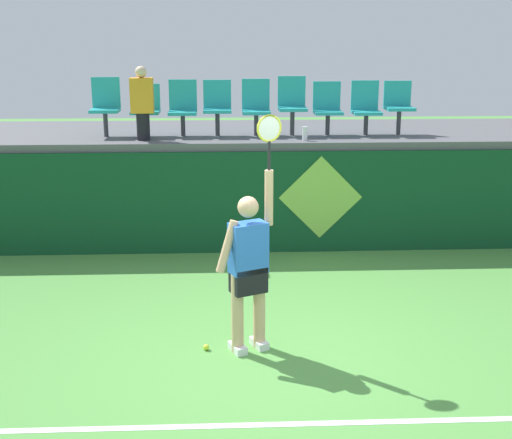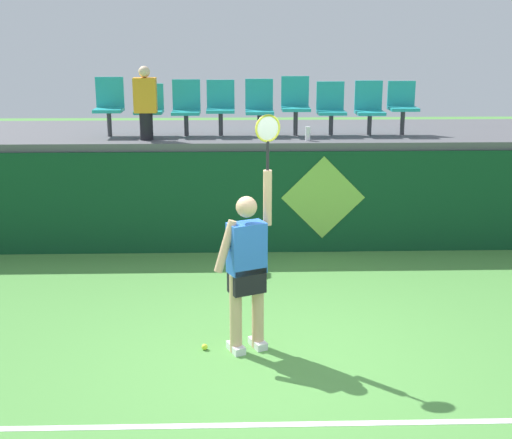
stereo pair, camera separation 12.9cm
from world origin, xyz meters
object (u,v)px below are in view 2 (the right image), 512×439
(stadium_chair_6, at_px, (331,106))
(stadium_chair_7, at_px, (369,106))
(water_bottle, at_px, (308,134))
(stadium_chair_3, at_px, (221,105))
(stadium_chair_0, at_px, (109,104))
(stadium_chair_2, at_px, (186,106))
(stadium_chair_5, at_px, (295,103))
(stadium_chair_8, at_px, (402,104))
(tennis_player, at_px, (247,265))
(spectator_0, at_px, (145,102))
(stadium_chair_1, at_px, (149,107))
(stadium_chair_4, at_px, (259,105))
(tennis_ball, at_px, (205,347))

(stadium_chair_6, height_order, stadium_chair_7, stadium_chair_7)
(water_bottle, height_order, stadium_chair_3, stadium_chair_3)
(stadium_chair_0, bearing_deg, water_bottle, -11.04)
(stadium_chair_2, distance_m, stadium_chair_5, 1.73)
(stadium_chair_6, bearing_deg, stadium_chair_2, 179.93)
(stadium_chair_8, bearing_deg, stadium_chair_2, 179.84)
(tennis_player, relative_size, water_bottle, 11.89)
(stadium_chair_7, bearing_deg, stadium_chair_6, -179.80)
(stadium_chair_3, xyz_separation_m, spectator_0, (-1.12, -0.45, 0.09))
(stadium_chair_6, relative_size, stadium_chair_7, 0.98)
(stadium_chair_0, distance_m, stadium_chair_8, 4.64)
(stadium_chair_7, height_order, spectator_0, spectator_0)
(stadium_chair_2, bearing_deg, stadium_chair_1, -179.15)
(tennis_player, relative_size, stadium_chair_4, 2.88)
(tennis_ball, height_order, stadium_chair_1, stadium_chair_1)
(stadium_chair_2, distance_m, stadium_chair_6, 2.29)
(stadium_chair_1, distance_m, stadium_chair_7, 3.49)
(stadium_chair_4, bearing_deg, spectator_0, -165.34)
(water_bottle, distance_m, stadium_chair_4, 1.00)
(stadium_chair_2, xyz_separation_m, stadium_chair_4, (1.15, 0.00, 0.00))
(stadium_chair_1, bearing_deg, stadium_chair_0, 179.29)
(stadium_chair_3, distance_m, stadium_chair_7, 2.36)
(stadium_chair_3, bearing_deg, stadium_chair_7, 0.09)
(stadium_chair_2, distance_m, stadium_chair_3, 0.54)
(water_bottle, height_order, stadium_chair_7, stadium_chair_7)
(stadium_chair_0, xyz_separation_m, stadium_chair_4, (2.36, 0.00, -0.03))
(stadium_chair_3, bearing_deg, stadium_chair_2, 179.54)
(stadium_chair_6, bearing_deg, tennis_player, -108.31)
(stadium_chair_5, bearing_deg, stadium_chair_1, -179.82)
(stadium_chair_1, xyz_separation_m, stadium_chair_2, (0.58, 0.01, 0.01))
(stadium_chair_3, xyz_separation_m, stadium_chair_4, (0.61, 0.00, -0.01))
(stadium_chair_4, bearing_deg, stadium_chair_8, -0.24)
(tennis_player, height_order, stadium_chair_1, tennis_player)
(water_bottle, xyz_separation_m, stadium_chair_8, (1.56, 0.59, 0.37))
(stadium_chair_2, relative_size, stadium_chair_3, 1.01)
(tennis_ball, distance_m, stadium_chair_3, 4.75)
(stadium_chair_2, relative_size, stadium_chair_6, 1.04)
(stadium_chair_4, distance_m, stadium_chair_5, 0.57)
(stadium_chair_7, distance_m, stadium_chair_8, 0.53)
(tennis_ball, distance_m, stadium_chair_8, 5.62)
(stadium_chair_1, bearing_deg, stadium_chair_7, 0.13)
(stadium_chair_0, height_order, stadium_chair_8, stadium_chair_0)
(stadium_chair_7, bearing_deg, stadium_chair_0, -180.00)
(stadium_chair_4, bearing_deg, stadium_chair_2, -179.99)
(stadium_chair_5, bearing_deg, stadium_chair_3, -179.86)
(stadium_chair_1, distance_m, spectator_0, 0.46)
(tennis_ball, height_order, stadium_chair_5, stadium_chair_5)
(water_bottle, relative_size, stadium_chair_7, 0.25)
(tennis_ball, relative_size, stadium_chair_8, 0.08)
(stadium_chair_3, bearing_deg, stadium_chair_5, 0.14)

